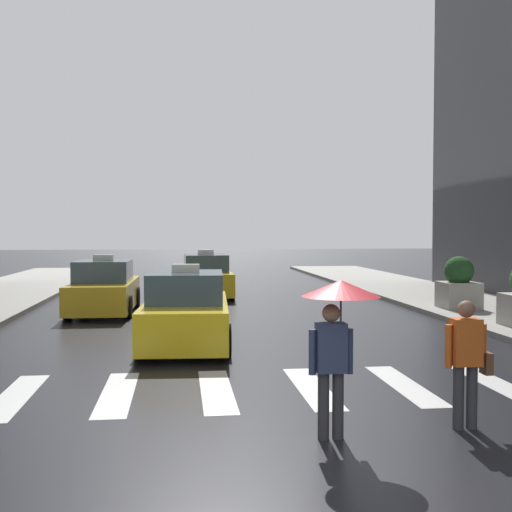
% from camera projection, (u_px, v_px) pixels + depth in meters
% --- Properties ---
extents(ground_plane, '(160.00, 160.00, 0.00)m').
position_uv_depth(ground_plane, '(300.00, 454.00, 7.22)').
color(ground_plane, black).
extents(crosswalk_markings, '(11.30, 2.80, 0.01)m').
position_uv_depth(crosswalk_markings, '(265.00, 389.00, 10.19)').
color(crosswalk_markings, silver).
rests_on(crosswalk_markings, ground).
extents(taxi_lead, '(2.11, 4.62, 1.80)m').
position_uv_depth(taxi_lead, '(186.00, 312.00, 14.10)').
color(taxi_lead, yellow).
rests_on(taxi_lead, ground).
extents(taxi_second, '(1.99, 4.57, 1.80)m').
position_uv_depth(taxi_second, '(104.00, 289.00, 19.64)').
color(taxi_second, gold).
rests_on(taxi_second, ground).
extents(taxi_third, '(2.02, 4.58, 1.80)m').
position_uv_depth(taxi_third, '(206.00, 278.00, 24.58)').
color(taxi_third, yellow).
rests_on(taxi_third, ground).
extents(pedestrian_with_umbrella, '(0.96, 0.96, 1.94)m').
position_uv_depth(pedestrian_with_umbrella, '(337.00, 315.00, 7.71)').
color(pedestrian_with_umbrella, '#333338').
rests_on(pedestrian_with_umbrella, ground).
extents(pedestrian_with_handbag, '(0.60, 0.24, 1.65)m').
position_uv_depth(pedestrian_with_handbag, '(467.00, 356.00, 8.11)').
color(pedestrian_with_handbag, '#333338').
rests_on(pedestrian_with_handbag, ground).
extents(planter_mid_block, '(1.10, 1.10, 1.60)m').
position_uv_depth(planter_mid_block, '(459.00, 285.00, 19.64)').
color(planter_mid_block, '#A8A399').
rests_on(planter_mid_block, curb_right).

